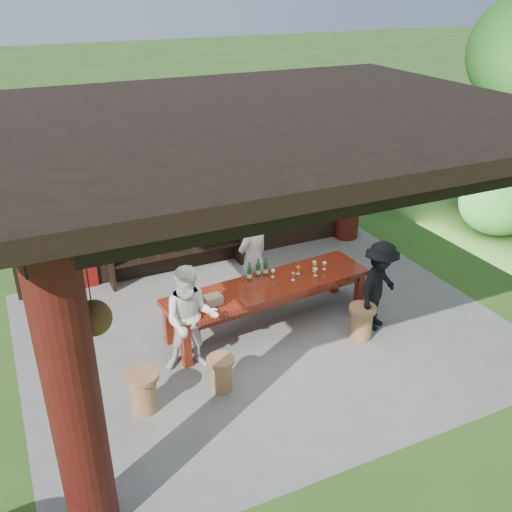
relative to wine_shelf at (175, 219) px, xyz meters
name	(u,v)px	position (x,y,z in m)	size (l,w,h in m)	color
ground	(267,331)	(0.67, -2.45, -1.12)	(90.00, 90.00, 0.00)	#2D5119
pavilion	(254,196)	(0.66, -2.02, 1.01)	(7.50, 6.00, 3.60)	slate
wine_shelf	(175,219)	(0.00, 0.00, 0.00)	(2.54, 0.39, 2.23)	black
tasting_table	(269,291)	(0.77, -2.30, -0.49)	(3.45, 1.16, 0.75)	#531B0B
stool_near_left	(221,373)	(-0.51, -3.46, -0.85)	(0.38, 0.38, 0.50)	#92623A
stool_near_right	(362,321)	(1.91, -3.24, -0.83)	(0.42, 0.42, 0.56)	#92623A
stool_far_left	(144,391)	(-1.56, -3.42, -0.82)	(0.43, 0.43, 0.56)	#92623A
host	(253,259)	(0.79, -1.69, -0.22)	(0.66, 0.43, 1.80)	beige
guest_woman	(191,319)	(-0.69, -2.83, -0.32)	(0.78, 0.61, 1.61)	white
guest_man	(379,286)	(2.31, -3.07, -0.38)	(0.96, 0.55, 1.48)	black
table_bottles	(258,268)	(0.72, -2.02, -0.22)	(0.38, 0.14, 0.31)	#194C1E
table_glasses	(295,273)	(1.26, -2.26, -0.30)	(2.02, 0.35, 0.15)	silver
napkin_basket	(213,300)	(-0.23, -2.49, -0.30)	(0.26, 0.18, 0.14)	#BF6672
shrubs	(404,257)	(3.56, -2.14, -0.56)	(19.54, 9.20, 1.36)	#194C14
trees	(421,83)	(4.33, -1.10, 2.25)	(20.70, 10.26, 4.80)	#3F2819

